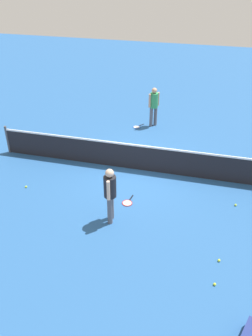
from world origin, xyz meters
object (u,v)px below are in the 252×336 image
object	(u,v)px
tennis_racket_near_player	(128,202)
tennis_racket_far_player	(137,127)
tennis_ball_baseline	(215,284)
player_far_side	(154,104)
tennis_ball_near_player	(236,205)
tennis_ball_by_net	(219,260)
tennis_ball_midcourt	(26,187)
player_near_side	(110,191)

from	to	relation	value
tennis_racket_near_player	tennis_racket_far_player	size ratio (longest dim) A/B	1.04
tennis_racket_far_player	tennis_ball_baseline	bearing A→B (deg)	-65.10
player_far_side	tennis_ball_near_player	world-z (taller)	player_far_side
tennis_racket_far_player	tennis_ball_by_net	size ratio (longest dim) A/B	8.79
tennis_ball_midcourt	player_near_side	bearing A→B (deg)	-15.28
tennis_ball_by_net	tennis_ball_baseline	xyz separation A→B (m)	(-0.07, -0.76, 0.00)
tennis_racket_far_player	tennis_ball_baseline	size ratio (longest dim) A/B	8.79
player_near_side	tennis_racket_far_player	size ratio (longest dim) A/B	2.93
tennis_ball_near_player	tennis_racket_far_player	bearing A→B (deg)	131.49
tennis_racket_far_player	tennis_ball_by_net	world-z (taller)	tennis_ball_by_net
player_near_side	player_far_side	bearing A→B (deg)	90.25
tennis_ball_by_net	tennis_ball_midcourt	size ratio (longest dim) A/B	1.00
player_far_side	tennis_racket_far_player	bearing A→B (deg)	-152.62
player_far_side	tennis_ball_by_net	xyz separation A→B (m)	(3.04, -7.35, -0.98)
tennis_ball_midcourt	tennis_ball_near_player	bearing A→B (deg)	6.20
tennis_ball_near_player	tennis_ball_midcourt	world-z (taller)	same
tennis_ball_near_player	tennis_racket_near_player	bearing A→B (deg)	-168.16
player_near_side	tennis_ball_near_player	bearing A→B (deg)	24.44
tennis_racket_near_player	tennis_racket_far_player	xyz separation A→B (m)	(-0.93, 5.30, 0.00)
tennis_racket_far_player	tennis_ball_near_player	size ratio (longest dim) A/B	8.79
tennis_ball_by_net	player_near_side	bearing A→B (deg)	164.76
tennis_ball_midcourt	tennis_ball_baseline	size ratio (longest dim) A/B	1.00
tennis_racket_far_player	tennis_ball_by_net	bearing A→B (deg)	-62.29
tennis_ball_near_player	tennis_ball_baseline	distance (m)	3.18
tennis_racket_far_player	tennis_ball_near_player	world-z (taller)	tennis_ball_near_player
player_near_side	tennis_ball_baseline	size ratio (longest dim) A/B	25.76
player_near_side	tennis_ball_baseline	bearing A→B (deg)	-28.32
player_far_side	tennis_racket_near_player	xyz separation A→B (m)	(0.29, -5.63, -1.00)
player_far_side	player_near_side	bearing A→B (deg)	-89.75
tennis_ball_baseline	player_near_side	bearing A→B (deg)	151.68
player_far_side	tennis_ball_near_player	size ratio (longest dim) A/B	25.76
player_near_side	tennis_ball_baseline	xyz separation A→B (m)	(2.94, -1.58, -0.98)
tennis_ball_baseline	tennis_ball_midcourt	bearing A→B (deg)	158.08
player_far_side	tennis_ball_near_player	bearing A→B (deg)	-55.15
tennis_ball_near_player	tennis_ball_midcourt	size ratio (longest dim) A/B	1.00
player_near_side	tennis_racket_near_player	bearing A→B (deg)	73.78
tennis_racket_near_player	tennis_ball_midcourt	world-z (taller)	tennis_ball_midcourt
player_near_side	player_far_side	world-z (taller)	same
tennis_racket_near_player	tennis_ball_baseline	size ratio (longest dim) A/B	9.15
player_near_side	player_far_side	distance (m)	6.53
tennis_ball_baseline	tennis_ball_by_net	bearing A→B (deg)	84.49
tennis_ball_near_player	tennis_ball_baseline	bearing A→B (deg)	-98.84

